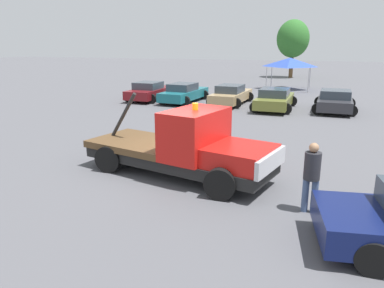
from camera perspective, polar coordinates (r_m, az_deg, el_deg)
The scene contains 10 objects.
ground_plane at distance 12.10m, azimuth -2.25°, elevation -4.60°, with size 160.00×160.00×0.00m, color #545459.
tow_truck at distance 11.61m, azimuth -0.74°, elevation -0.62°, with size 6.56×3.52×2.51m.
person_near_truck at distance 9.59m, azimuth 17.79°, elevation -4.20°, with size 0.40×0.40×1.79m.
parked_car_maroon at distance 27.75m, azimuth -6.51°, elevation 7.99°, with size 2.56×4.55×1.34m.
parked_car_teal at distance 26.67m, azimuth -1.26°, elevation 7.79°, with size 2.67×5.03×1.34m.
parked_car_tan at distance 25.81m, azimuth 5.94°, elevation 7.46°, with size 2.56×4.87×1.34m.
parked_car_olive at distance 24.21m, azimuth 12.47°, elevation 6.68°, with size 2.59×4.72×1.34m.
parked_car_charcoal at distance 24.54m, azimuth 20.94°, elevation 6.15°, with size 2.61×4.44×1.34m.
canopy_tent_blue at distance 34.89m, azimuth 14.70°, elevation 11.96°, with size 3.57×3.57×2.80m.
tree_left at distance 46.98m, azimuth 15.13°, elevation 15.20°, with size 3.75×3.75×6.69m.
Camera 1 is at (4.12, -10.62, 4.11)m, focal length 35.00 mm.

